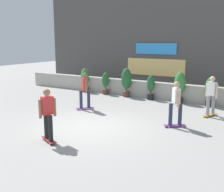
% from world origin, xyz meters
% --- Properties ---
extents(ground_plane, '(48.00, 48.00, 0.00)m').
position_xyz_m(ground_plane, '(0.00, 0.00, 0.00)').
color(ground_plane, '#9E9B96').
extents(planter_wall, '(18.00, 0.40, 0.90)m').
position_xyz_m(planter_wall, '(0.00, 6.00, 0.45)').
color(planter_wall, '#B2ADA3').
rests_on(planter_wall, ground).
extents(building_backdrop, '(20.00, 2.08, 6.50)m').
position_xyz_m(building_backdrop, '(-0.00, 10.00, 3.25)').
color(building_backdrop, '#4C4947').
rests_on(building_backdrop, ground).
extents(potted_plant_0, '(0.49, 0.49, 1.46)m').
position_xyz_m(potted_plant_0, '(-4.43, 5.55, 0.84)').
color(potted_plant_0, black).
rests_on(potted_plant_0, ground).
extents(potted_plant_1, '(0.41, 0.41, 1.29)m').
position_xyz_m(potted_plant_1, '(-2.93, 5.55, 0.71)').
color(potted_plant_1, brown).
rests_on(potted_plant_1, ground).
extents(potted_plant_2, '(0.57, 0.57, 1.62)m').
position_xyz_m(potted_plant_2, '(-1.54, 5.55, 0.95)').
color(potted_plant_2, brown).
rests_on(potted_plant_2, ground).
extents(potted_plant_3, '(0.42, 0.42, 1.32)m').
position_xyz_m(potted_plant_3, '(-0.06, 5.55, 0.74)').
color(potted_plant_3, black).
rests_on(potted_plant_3, ground).
extents(potted_plant_4, '(0.56, 0.56, 1.60)m').
position_xyz_m(potted_plant_4, '(1.52, 5.55, 0.94)').
color(potted_plant_4, '#2D2823').
rests_on(potted_plant_4, ground).
extents(potted_plant_5, '(0.47, 0.47, 1.42)m').
position_xyz_m(potted_plant_5, '(2.99, 5.55, 0.81)').
color(potted_plant_5, black).
rests_on(potted_plant_5, ground).
extents(skater_foreground, '(0.67, 0.74, 1.70)m').
position_xyz_m(skater_foreground, '(-1.76, 1.99, 0.94)').
color(skater_foreground, '#72338C').
rests_on(skater_foreground, ground).
extents(skater_by_wall_left, '(0.75, 0.65, 1.70)m').
position_xyz_m(skater_by_wall_left, '(2.66, 1.59, 0.94)').
color(skater_by_wall_left, '#72338C').
rests_on(skater_by_wall_left, ground).
extents(skater_by_wall_right, '(0.81, 0.52, 1.70)m').
position_xyz_m(skater_by_wall_right, '(-0.21, -1.95, 0.94)').
color(skater_by_wall_right, maroon).
rests_on(skater_by_wall_right, ground).
extents(skater_far_left, '(0.52, 0.81, 1.70)m').
position_xyz_m(skater_far_left, '(3.43, 3.79, 0.94)').
color(skater_far_left, '#BF8C26').
rests_on(skater_far_left, ground).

